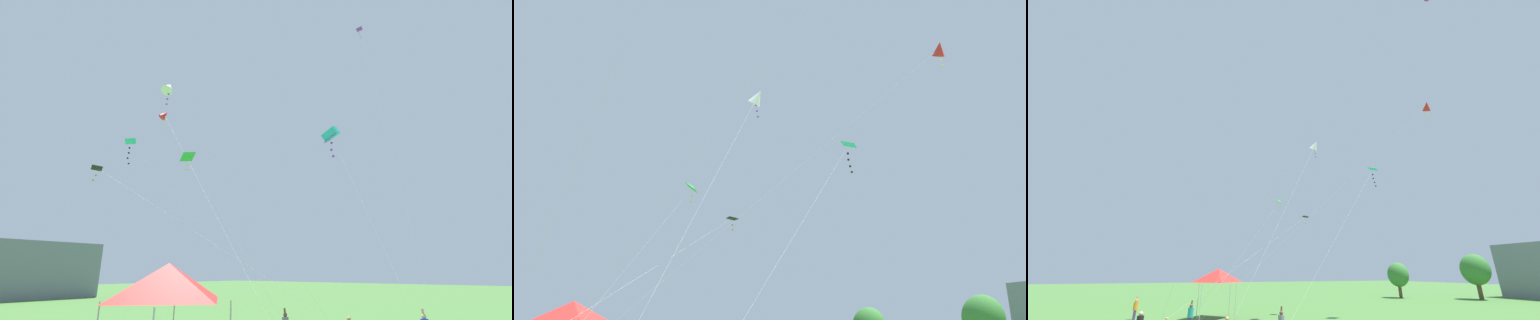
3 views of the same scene
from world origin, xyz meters
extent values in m
ellipsoid|color=#387533|center=(-11.46, 46.88, 4.24)|extent=(4.31, 3.88, 4.53)
pyramid|color=red|center=(-5.95, 6.81, 3.53)|extent=(3.27, 3.27, 1.17)
cylinder|color=silver|center=(1.84, 10.31, 7.95)|extent=(5.87, 9.16, 15.89)
cone|color=white|center=(-1.09, 14.88, 15.89)|extent=(1.19, 1.15, 1.36)
sphere|color=purple|center=(-1.10, 14.83, 15.37)|extent=(0.13, 0.13, 0.13)
sphere|color=purple|center=(-1.12, 14.90, 15.01)|extent=(0.13, 0.13, 0.13)
sphere|color=purple|center=(-1.10, 14.96, 14.65)|extent=(0.13, 0.13, 0.13)
cylinder|color=silver|center=(1.76, 14.37, 9.47)|extent=(6.54, 19.64, 18.95)
cone|color=red|center=(5.03, 24.19, 18.94)|extent=(1.18, 1.19, 1.33)
sphere|color=yellow|center=(5.00, 24.14, 18.45)|extent=(0.12, 0.12, 0.12)
sphere|color=yellow|center=(5.07, 24.15, 18.10)|extent=(0.12, 0.12, 0.12)
sphere|color=yellow|center=(5.05, 24.19, 17.76)|extent=(0.12, 0.12, 0.12)
cylinder|color=silver|center=(-1.61, 8.32, 4.65)|extent=(6.67, 14.11, 9.31)
pyramid|color=black|center=(-4.94, 15.38, 9.35)|extent=(0.87, 0.82, 0.27)
sphere|color=orange|center=(-4.93, 15.37, 8.89)|extent=(0.10, 0.10, 0.10)
sphere|color=orange|center=(-5.01, 15.43, 8.60)|extent=(0.10, 0.10, 0.10)
cylinder|color=silver|center=(12.26, 7.26, 8.61)|extent=(8.52, 8.98, 17.23)
cylinder|color=silver|center=(2.32, 15.03, 6.87)|extent=(4.76, 11.84, 13.74)
pyramid|color=#2DBCD1|center=(-0.05, 20.96, 13.80)|extent=(0.77, 1.02, 0.40)
sphere|color=black|center=(-0.13, 20.87, 13.14)|extent=(0.15, 0.15, 0.15)
sphere|color=black|center=(-0.13, 20.88, 12.73)|extent=(0.15, 0.15, 0.15)
sphere|color=black|center=(-0.12, 20.98, 12.32)|extent=(0.15, 0.15, 0.15)
sphere|color=black|center=(0.02, 20.98, 11.90)|extent=(0.15, 0.15, 0.15)
cylinder|color=silver|center=(-1.37, 7.83, 4.94)|extent=(1.01, 7.07, 9.89)
pyramid|color=green|center=(-1.85, 11.39, 9.93)|extent=(0.80, 0.80, 0.63)
sphere|color=yellow|center=(-1.81, 11.35, 9.43)|extent=(0.11, 0.11, 0.11)
sphere|color=yellow|center=(-1.92, 11.34, 9.11)|extent=(0.11, 0.11, 0.11)
camera|label=1|loc=(-13.28, -3.02, 3.83)|focal=24.00mm
camera|label=2|loc=(22.33, 1.75, 2.23)|focal=35.00mm
camera|label=3|loc=(22.79, 2.79, 3.76)|focal=20.00mm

